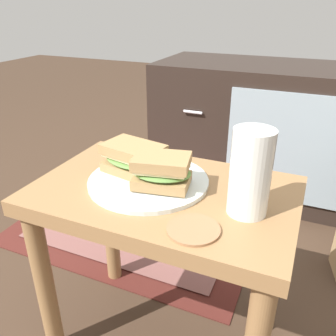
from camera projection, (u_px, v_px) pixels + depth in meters
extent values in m
plane|color=#3D2B1E|center=(165.00, 336.00, 0.95)|extent=(8.00, 8.00, 0.00)
cube|color=olive|center=(164.00, 195.00, 0.76)|extent=(0.56, 0.36, 0.04)
cylinder|color=olive|center=(45.00, 287.00, 0.83)|extent=(0.04, 0.04, 0.43)
cylinder|color=olive|center=(110.00, 222.00, 1.07)|extent=(0.04, 0.04, 0.43)
cylinder|color=olive|center=(275.00, 266.00, 0.89)|extent=(0.04, 0.04, 0.43)
cube|color=black|center=(264.00, 130.00, 1.59)|extent=(0.96, 0.44, 0.58)
cube|color=#8C9EA8|center=(286.00, 150.00, 1.35)|extent=(0.46, 0.01, 0.44)
cylinder|color=silver|center=(193.00, 112.00, 1.44)|extent=(0.08, 0.01, 0.01)
cylinder|color=silver|center=(191.00, 161.00, 1.54)|extent=(0.08, 0.01, 0.01)
cube|color=#4C1E19|center=(146.00, 215.00, 1.48)|extent=(0.93, 0.81, 0.01)
cube|color=brown|center=(146.00, 214.00, 1.48)|extent=(0.76, 0.66, 0.00)
cylinder|color=silver|center=(148.00, 181.00, 0.77)|extent=(0.27, 0.27, 0.01)
cube|color=#9E7A4C|center=(134.00, 167.00, 0.80)|extent=(0.15, 0.11, 0.02)
ellipsoid|color=#608C42|center=(134.00, 160.00, 0.79)|extent=(0.16, 0.12, 0.02)
cube|color=beige|center=(134.00, 155.00, 0.79)|extent=(0.14, 0.10, 0.01)
cube|color=#9E7A4C|center=(133.00, 149.00, 0.78)|extent=(0.15, 0.11, 0.02)
cube|color=#9E7A4C|center=(164.00, 181.00, 0.73)|extent=(0.13, 0.10, 0.02)
ellipsoid|color=#608C42|center=(164.00, 173.00, 0.72)|extent=(0.14, 0.11, 0.02)
cube|color=beige|center=(164.00, 168.00, 0.72)|extent=(0.12, 0.10, 0.01)
cube|color=#9E7A4C|center=(164.00, 162.00, 0.71)|extent=(0.13, 0.10, 0.02)
cylinder|color=silver|center=(250.00, 173.00, 0.63)|extent=(0.08, 0.08, 0.17)
cylinder|color=orange|center=(250.00, 180.00, 0.64)|extent=(0.07, 0.07, 0.13)
cylinder|color=white|center=(254.00, 145.00, 0.61)|extent=(0.07, 0.07, 0.01)
cylinder|color=#996B47|center=(193.00, 229.00, 0.62)|extent=(0.10, 0.10, 0.01)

